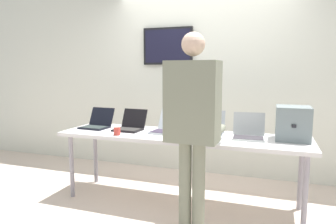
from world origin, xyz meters
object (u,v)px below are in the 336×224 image
at_px(laptop_station_2, 168,127).
at_px(coffee_mug, 117,131).
at_px(equipment_box, 293,123).
at_px(laptop_station_0, 97,123).
at_px(person, 193,116).
at_px(laptop_station_3, 208,130).
at_px(laptop_station_4, 249,133).
at_px(laptop_station_1, 130,125).
at_px(workbench, 181,139).

height_order(laptop_station_2, coffee_mug, laptop_station_2).
xyz_separation_m(equipment_box, laptop_station_2, (-1.30, -0.02, -0.11)).
bearing_deg(laptop_station_2, laptop_station_0, -178.32).
distance_m(equipment_box, person, 1.12).
xyz_separation_m(laptop_station_2, laptop_station_3, (0.46, -0.03, 0.00)).
relative_size(laptop_station_3, laptop_station_4, 1.03).
distance_m(laptop_station_3, laptop_station_4, 0.42).
xyz_separation_m(equipment_box, laptop_station_4, (-0.42, -0.06, -0.11)).
relative_size(equipment_box, laptop_station_0, 0.96).
xyz_separation_m(laptop_station_2, person, (0.47, -0.71, 0.25)).
xyz_separation_m(laptop_station_1, laptop_station_3, (0.92, -0.00, 0.01)).
bearing_deg(laptop_station_3, equipment_box, 3.48).
bearing_deg(equipment_box, coffee_mug, -168.43).
distance_m(laptop_station_3, coffee_mug, 0.98).
bearing_deg(laptop_station_4, workbench, -175.97).
height_order(equipment_box, person, person).
height_order(laptop_station_0, coffee_mug, laptop_station_0).
bearing_deg(laptop_station_3, laptop_station_2, 176.62).
height_order(equipment_box, laptop_station_3, equipment_box).
height_order(laptop_station_3, coffee_mug, laptop_station_3).
relative_size(equipment_box, laptop_station_3, 0.98).
bearing_deg(laptop_station_4, coffee_mug, -167.43).
relative_size(laptop_station_1, laptop_station_2, 0.84).
xyz_separation_m(laptop_station_1, laptop_station_4, (1.34, -0.01, 0.00)).
bearing_deg(equipment_box, laptop_station_3, -176.52).
bearing_deg(laptop_station_2, person, -56.70).
height_order(laptop_station_2, laptop_station_4, laptop_station_4).
distance_m(equipment_box, laptop_station_4, 0.44).
relative_size(laptop_station_1, person, 0.20).
distance_m(laptop_station_0, laptop_station_4, 1.78).
xyz_separation_m(equipment_box, laptop_station_1, (-1.76, -0.05, -0.11)).
height_order(workbench, equipment_box, equipment_box).
bearing_deg(laptop_station_4, laptop_station_3, 178.64).
bearing_deg(coffee_mug, person, -21.81).
xyz_separation_m(laptop_station_2, coffee_mug, (-0.46, -0.34, -0.02)).
bearing_deg(laptop_station_0, laptop_station_4, -0.34).
bearing_deg(laptop_station_4, equipment_box, 8.28).
bearing_deg(workbench, laptop_station_3, 11.73).
bearing_deg(laptop_station_1, equipment_box, 1.56).
relative_size(workbench, laptop_station_2, 6.46).
height_order(laptop_station_1, coffee_mug, laptop_station_1).
distance_m(laptop_station_0, coffee_mug, 0.54).
xyz_separation_m(equipment_box, laptop_station_3, (-0.84, -0.05, -0.11)).
bearing_deg(laptop_station_0, workbench, -3.21).
bearing_deg(laptop_station_2, laptop_station_4, -2.42).
height_order(workbench, laptop_station_1, laptop_station_1).
relative_size(laptop_station_2, person, 0.23).
relative_size(laptop_station_2, laptop_station_4, 1.24).
bearing_deg(laptop_station_0, person, -26.49).
distance_m(laptop_station_1, laptop_station_2, 0.46).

